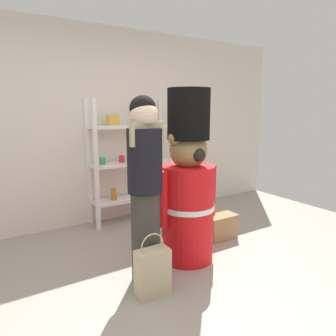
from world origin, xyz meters
TOP-DOWN VIEW (x-y plane):
  - ground_plane at (0.00, 0.00)m, footprint 6.40×6.40m
  - back_wall at (0.00, 2.20)m, footprint 6.40×0.12m
  - merchandise_shelf at (0.50, 1.98)m, footprint 1.16×0.35m
  - teddy_bear_guard at (0.44, 0.57)m, footprint 0.70×0.55m
  - person_shopper at (-0.12, 0.43)m, footprint 0.32×0.30m
  - shopping_bag at (-0.19, 0.19)m, footprint 0.28×0.15m
  - display_crate at (1.08, 0.79)m, footprint 0.40×0.26m

SIDE VIEW (x-z plane):
  - ground_plane at x=0.00m, z-range 0.00..0.00m
  - display_crate at x=1.08m, z-range 0.00..0.29m
  - shopping_bag at x=-0.19m, z-range -0.07..0.48m
  - teddy_bear_guard at x=0.44m, z-range -0.09..1.64m
  - merchandise_shelf at x=0.50m, z-range 0.01..1.69m
  - person_shopper at x=-0.12m, z-range 0.07..1.72m
  - back_wall at x=0.00m, z-range 0.00..2.60m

